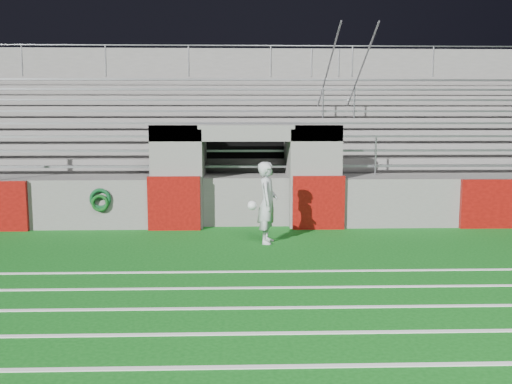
{
  "coord_description": "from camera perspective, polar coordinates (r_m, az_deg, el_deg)",
  "views": [
    {
      "loc": [
        -0.2,
        -11.09,
        2.79
      ],
      "look_at": [
        0.2,
        1.8,
        1.1
      ],
      "focal_mm": 40.0,
      "sensor_mm": 36.0,
      "label": 1
    }
  ],
  "objects": [
    {
      "name": "goalkeeper_with_ball",
      "position": [
        12.65,
        1.13,
        -1.08
      ],
      "size": [
        0.72,
        0.73,
        1.82
      ],
      "color": "#AAB1B4",
      "rests_on": "ground"
    },
    {
      "name": "ground",
      "position": [
        11.44,
        -0.73,
        -6.65
      ],
      "size": [
        90.0,
        90.0,
        0.0
      ],
      "primitive_type": "plane",
      "color": "#0E5514",
      "rests_on": "ground"
    },
    {
      "name": "field_markings",
      "position": [
        6.7,
        0.1,
        -17.09
      ],
      "size": [
        28.0,
        8.09,
        0.01
      ],
      "color": "white",
      "rests_on": "ground"
    },
    {
      "name": "hose_coil",
      "position": [
        14.57,
        -15.32,
        -0.82
      ],
      "size": [
        0.54,
        0.14,
        0.58
      ],
      "color": "#0C3D1C",
      "rests_on": "ground"
    },
    {
      "name": "stadium_structure",
      "position": [
        19.1,
        -1.18,
        3.57
      ],
      "size": [
        26.0,
        8.48,
        5.42
      ],
      "color": "#5F5C5A",
      "rests_on": "ground"
    }
  ]
}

